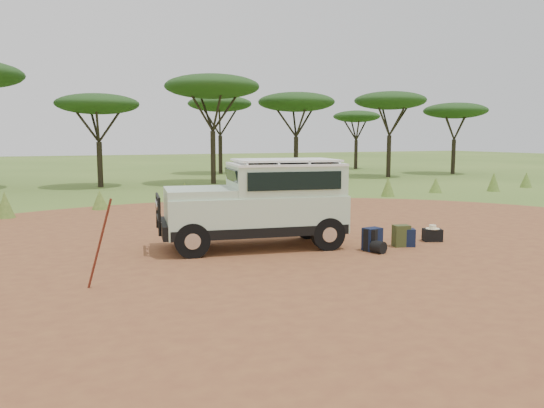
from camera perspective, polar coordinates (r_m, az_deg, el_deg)
name	(u,v)px	position (r m, az deg, el deg)	size (l,w,h in m)	color
ground	(286,253)	(11.92, 1.56, -5.27)	(140.00, 140.00, 0.00)	#4C6E27
dirt_clearing	(286,253)	(11.92, 1.56, -5.25)	(23.00, 23.00, 0.01)	brown
grass_fringe	(189,196)	(19.96, -8.94, 0.86)	(36.60, 1.60, 0.90)	#4C6E27
acacia_treeline	(146,96)	(30.94, -13.45, 11.25)	(46.70, 13.20, 6.26)	black
safari_vehicle	(261,205)	(12.36, -1.23, -0.13)	(4.45, 2.34, 2.06)	beige
walking_staff	(100,244)	(9.37, -18.06, -4.13)	(0.04, 0.04, 1.66)	maroon
backpack_black	(372,240)	(12.28, 10.69, -3.79)	(0.38, 0.28, 0.51)	black
backpack_navy	(372,239)	(12.31, 10.73, -3.74)	(0.40, 0.29, 0.53)	#111F37
backpack_olive	(401,236)	(12.89, 13.73, -3.36)	(0.37, 0.27, 0.52)	#3D4520
duffel_navy	(406,238)	(12.95, 14.26, -3.53)	(0.38, 0.28, 0.42)	#111F37
hard_case	(432,235)	(13.77, 16.86, -3.22)	(0.44, 0.31, 0.31)	black
stuff_sack	(378,247)	(12.06, 11.37, -4.58)	(0.28, 0.28, 0.28)	black
safari_hat	(433,227)	(13.74, 16.89, -2.43)	(0.34, 0.34, 0.10)	beige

